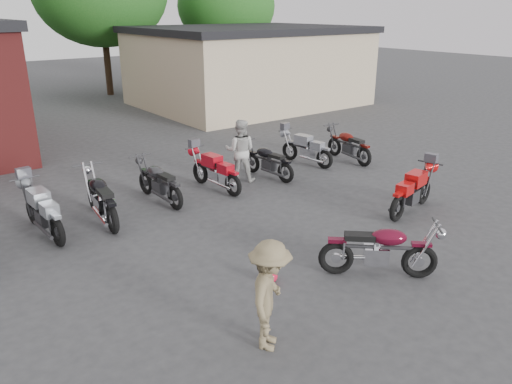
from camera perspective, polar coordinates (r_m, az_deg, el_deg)
ground at (r=9.76m, az=11.37°, el=-8.18°), size 90.00×90.00×0.00m
stucco_building at (r=25.65m, az=-0.93°, el=13.91°), size 10.00×8.00×3.50m
tree_2 at (r=29.51m, az=-17.15°, el=19.07°), size 7.04×7.04×8.80m
tree_3 at (r=33.24m, az=-3.38°, el=18.87°), size 6.08×6.08×7.60m
vintage_motorcycle at (r=9.22m, az=14.10°, el=-6.06°), size 1.96×1.88×1.18m
sportbike at (r=12.34m, az=17.49°, el=0.34°), size 2.07×1.05×1.15m
helmet at (r=8.97m, az=1.65°, el=-9.59°), size 0.26×0.26×0.24m
person_light at (r=13.88m, az=-1.81°, el=4.75°), size 1.07×1.06×1.75m
person_tan at (r=7.09m, az=1.59°, el=-11.75°), size 1.20×1.17×1.65m
row_bike_1 at (r=11.51m, az=-23.25°, el=-1.77°), size 0.80×2.07×1.18m
row_bike_2 at (r=11.78m, az=-17.34°, el=-0.37°), size 0.91×2.20×1.24m
row_bike_3 at (r=12.66m, az=-11.07°, el=1.38°), size 0.76×1.99×1.14m
row_bike_4 at (r=13.31m, az=-4.72°, el=2.61°), size 0.82×1.99×1.13m
row_bike_5 at (r=14.27m, az=1.32°, el=3.76°), size 0.84×1.90×1.07m
row_bike_6 at (r=15.58m, az=5.73°, el=5.13°), size 0.92×1.95×1.09m
row_bike_7 at (r=16.13m, az=10.51°, el=5.48°), size 0.84×1.99×1.12m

